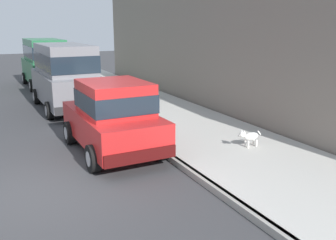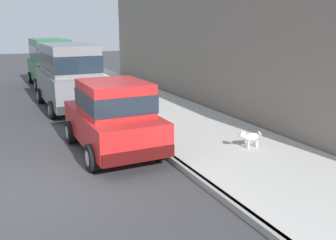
{
  "view_description": "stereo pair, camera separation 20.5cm",
  "coord_description": "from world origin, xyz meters",
  "px_view_note": "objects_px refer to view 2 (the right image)",
  "views": [
    {
      "loc": [
        -0.59,
        -7.11,
        3.21
      ],
      "look_at": [
        3.44,
        1.09,
        0.85
      ],
      "focal_mm": 39.16,
      "sensor_mm": 36.0,
      "label": 1
    },
    {
      "loc": [
        -0.41,
        -7.2,
        3.21
      ],
      "look_at": [
        3.44,
        1.09,
        0.85
      ],
      "focal_mm": 39.16,
      "sensor_mm": 36.0,
      "label": 2
    }
  ],
  "objects_px": {
    "car_green_van": "(50,60)",
    "dog_white": "(250,137)",
    "car_red_hatchback": "(113,116)",
    "car_grey_van": "(69,73)"
  },
  "relations": [
    {
      "from": "car_green_van",
      "to": "dog_white",
      "type": "xyz_separation_m",
      "value": [
        3.1,
        -13.48,
        -0.97
      ]
    },
    {
      "from": "car_red_hatchback",
      "to": "dog_white",
      "type": "xyz_separation_m",
      "value": [
        3.16,
        -1.53,
        -0.55
      ]
    },
    {
      "from": "car_red_hatchback",
      "to": "car_green_van",
      "type": "bearing_deg",
      "value": 89.69
    },
    {
      "from": "car_grey_van",
      "to": "dog_white",
      "type": "height_order",
      "value": "car_grey_van"
    },
    {
      "from": "car_red_hatchback",
      "to": "car_green_van",
      "type": "height_order",
      "value": "car_green_van"
    },
    {
      "from": "car_grey_van",
      "to": "dog_white",
      "type": "xyz_separation_m",
      "value": [
        3.21,
        -7.37,
        -0.97
      ]
    },
    {
      "from": "car_red_hatchback",
      "to": "car_green_van",
      "type": "relative_size",
      "value": 0.78
    },
    {
      "from": "car_red_hatchback",
      "to": "car_grey_van",
      "type": "xyz_separation_m",
      "value": [
        -0.05,
        5.84,
        0.42
      ]
    },
    {
      "from": "car_red_hatchback",
      "to": "dog_white",
      "type": "distance_m",
      "value": 3.55
    },
    {
      "from": "dog_white",
      "to": "car_red_hatchback",
      "type": "bearing_deg",
      "value": 154.18
    }
  ]
}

